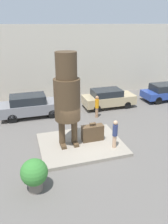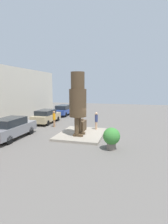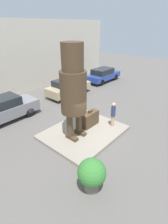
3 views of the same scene
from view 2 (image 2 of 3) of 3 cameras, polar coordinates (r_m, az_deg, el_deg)
The scene contains 10 objects.
ground_plane at distance 15.48m, azimuth -0.86°, elevation -7.54°, with size 60.00×60.00×0.00m, color #605B56.
pedestal at distance 15.46m, azimuth -0.86°, elevation -7.20°, with size 4.77×3.81×0.19m.
statue_figure at distance 14.27m, azimuth -2.04°, elevation 4.30°, with size 1.41×1.41×5.20m.
giant_suitcase at distance 16.05m, azimuth -0.55°, elevation -4.51°, with size 1.29×0.48×1.15m.
tourist at distance 16.58m, azimuth 4.04°, elevation -2.65°, with size 0.28×0.28×1.64m.
parked_car_grey at distance 15.51m, azimuth -22.60°, elevation -4.74°, with size 4.68×1.79×1.71m.
parked_car_tan at distance 20.90m, azimuth -12.20°, elevation -1.32°, with size 4.36×1.79×1.56m.
parked_car_blue at distance 26.20m, azimuth -6.62°, elevation 0.70°, with size 4.57×1.79×1.55m.
planter_pot at distance 11.97m, azimuth 8.97°, elevation -8.11°, with size 1.15×1.15×1.50m.
worker_hivis at distance 18.64m, azimuth -9.72°, elevation -2.03°, with size 0.29×0.29×1.70m.
Camera 2 is at (-14.34, -4.08, 4.18)m, focal length 28.00 mm.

